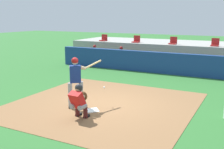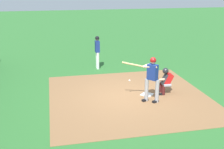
{
  "view_description": "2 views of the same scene",
  "coord_description": "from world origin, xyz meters",
  "px_view_note": "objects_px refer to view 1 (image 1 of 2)",
  "views": [
    {
      "loc": [
        4.74,
        -8.42,
        3.18
      ],
      "look_at": [
        0.0,
        0.7,
        1.0
      ],
      "focal_mm": 43.95,
      "sensor_mm": 36.0,
      "label": 1
    },
    {
      "loc": [
        -10.52,
        2.97,
        4.46
      ],
      "look_at": [
        0.0,
        0.7,
        1.0
      ],
      "focal_mm": 45.78,
      "sensor_mm": 36.0,
      "label": 2
    }
  ],
  "objects_px": {
    "stadium_seat_0": "(104,39)",
    "stadium_seat_2": "(173,42)",
    "home_plate": "(92,110)",
    "dugout_player_0": "(94,54)",
    "stadium_seat_1": "(136,41)",
    "stadium_seat_3": "(215,44)",
    "catcher_crouched": "(79,100)",
    "batter_at_plate": "(76,79)",
    "dugout_player_1": "(120,56)"
  },
  "relations": [
    {
      "from": "catcher_crouched",
      "to": "stadium_seat_0",
      "type": "xyz_separation_m",
      "value": [
        -5.2,
        10.93,
        0.93
      ]
    },
    {
      "from": "stadium_seat_0",
      "to": "dugout_player_1",
      "type": "bearing_deg",
      "value": -40.87
    },
    {
      "from": "home_plate",
      "to": "batter_at_plate",
      "type": "xyz_separation_m",
      "value": [
        -0.69,
        0.1,
        1.01
      ]
    },
    {
      "from": "stadium_seat_0",
      "to": "stadium_seat_2",
      "type": "bearing_deg",
      "value": 0.0
    },
    {
      "from": "stadium_seat_2",
      "to": "catcher_crouched",
      "type": "bearing_deg",
      "value": -89.98
    },
    {
      "from": "catcher_crouched",
      "to": "home_plate",
      "type": "bearing_deg",
      "value": 90.26
    },
    {
      "from": "catcher_crouched",
      "to": "dugout_player_1",
      "type": "distance_m",
      "value": 9.34
    },
    {
      "from": "dugout_player_0",
      "to": "stadium_seat_2",
      "type": "relative_size",
      "value": 2.71
    },
    {
      "from": "batter_at_plate",
      "to": "dugout_player_0",
      "type": "bearing_deg",
      "value": 117.31
    },
    {
      "from": "home_plate",
      "to": "dugout_player_1",
      "type": "xyz_separation_m",
      "value": [
        -2.85,
        8.14,
        0.65
      ]
    },
    {
      "from": "stadium_seat_1",
      "to": "stadium_seat_3",
      "type": "height_order",
      "value": "same"
    },
    {
      "from": "dugout_player_0",
      "to": "stadium_seat_2",
      "type": "distance_m",
      "value": 5.32
    },
    {
      "from": "dugout_player_0",
      "to": "dugout_player_1",
      "type": "distance_m",
      "value": 2.0
    },
    {
      "from": "home_plate",
      "to": "catcher_crouched",
      "type": "xyz_separation_m",
      "value": [
        0.0,
        -0.75,
        0.58
      ]
    },
    {
      "from": "stadium_seat_1",
      "to": "dugout_player_0",
      "type": "bearing_deg",
      "value": -137.8
    },
    {
      "from": "dugout_player_1",
      "to": "stadium_seat_3",
      "type": "xyz_separation_m",
      "value": [
        5.45,
        2.03,
        0.86
      ]
    },
    {
      "from": "home_plate",
      "to": "dugout_player_0",
      "type": "height_order",
      "value": "dugout_player_0"
    },
    {
      "from": "catcher_crouched",
      "to": "batter_at_plate",
      "type": "bearing_deg",
      "value": 129.16
    },
    {
      "from": "batter_at_plate",
      "to": "dugout_player_0",
      "type": "distance_m",
      "value": 9.07
    },
    {
      "from": "catcher_crouched",
      "to": "stadium_seat_0",
      "type": "bearing_deg",
      "value": 115.45
    },
    {
      "from": "dugout_player_0",
      "to": "stadium_seat_0",
      "type": "relative_size",
      "value": 2.71
    },
    {
      "from": "batter_at_plate",
      "to": "dugout_player_1",
      "type": "height_order",
      "value": "batter_at_plate"
    },
    {
      "from": "batter_at_plate",
      "to": "dugout_player_1",
      "type": "relative_size",
      "value": 1.39
    },
    {
      "from": "catcher_crouched",
      "to": "stadium_seat_0",
      "type": "distance_m",
      "value": 12.14
    },
    {
      "from": "batter_at_plate",
      "to": "stadium_seat_2",
      "type": "xyz_separation_m",
      "value": [
        0.69,
        10.08,
        0.5
      ]
    },
    {
      "from": "home_plate",
      "to": "stadium_seat_0",
      "type": "height_order",
      "value": "stadium_seat_0"
    },
    {
      "from": "batter_at_plate",
      "to": "stadium_seat_1",
      "type": "bearing_deg",
      "value": 100.73
    },
    {
      "from": "stadium_seat_0",
      "to": "dugout_player_0",
      "type": "bearing_deg",
      "value": -80.07
    },
    {
      "from": "batter_at_plate",
      "to": "stadium_seat_2",
      "type": "bearing_deg",
      "value": 86.09
    },
    {
      "from": "dugout_player_1",
      "to": "stadium_seat_2",
      "type": "relative_size",
      "value": 2.71
    },
    {
      "from": "stadium_seat_0",
      "to": "stadium_seat_1",
      "type": "bearing_deg",
      "value": 0.0
    },
    {
      "from": "stadium_seat_2",
      "to": "dugout_player_1",
      "type": "bearing_deg",
      "value": -144.46
    },
    {
      "from": "catcher_crouched",
      "to": "stadium_seat_1",
      "type": "height_order",
      "value": "stadium_seat_1"
    },
    {
      "from": "catcher_crouched",
      "to": "dugout_player_1",
      "type": "xyz_separation_m",
      "value": [
        -2.85,
        8.9,
        0.07
      ]
    },
    {
      "from": "dugout_player_1",
      "to": "stadium_seat_2",
      "type": "xyz_separation_m",
      "value": [
        2.85,
        2.03,
        0.86
      ]
    },
    {
      "from": "home_plate",
      "to": "dugout_player_0",
      "type": "relative_size",
      "value": 0.34
    },
    {
      "from": "batter_at_plate",
      "to": "stadium_seat_1",
      "type": "distance_m",
      "value": 10.28
    },
    {
      "from": "dugout_player_1",
      "to": "stadium_seat_0",
      "type": "bearing_deg",
      "value": 139.13
    },
    {
      "from": "stadium_seat_1",
      "to": "stadium_seat_2",
      "type": "distance_m",
      "value": 2.6
    },
    {
      "from": "stadium_seat_0",
      "to": "stadium_seat_3",
      "type": "distance_m",
      "value": 7.8
    },
    {
      "from": "stadium_seat_2",
      "to": "stadium_seat_3",
      "type": "distance_m",
      "value": 2.6
    },
    {
      "from": "dugout_player_1",
      "to": "stadium_seat_0",
      "type": "relative_size",
      "value": 2.71
    },
    {
      "from": "catcher_crouched",
      "to": "stadium_seat_0",
      "type": "relative_size",
      "value": 3.92
    },
    {
      "from": "batter_at_plate",
      "to": "catcher_crouched",
      "type": "height_order",
      "value": "batter_at_plate"
    },
    {
      "from": "catcher_crouched",
      "to": "dugout_player_0",
      "type": "bearing_deg",
      "value": 118.58
    },
    {
      "from": "dugout_player_0",
      "to": "dugout_player_1",
      "type": "xyz_separation_m",
      "value": [
        2.0,
        0.0,
        0.0
      ]
    },
    {
      "from": "catcher_crouched",
      "to": "stadium_seat_1",
      "type": "distance_m",
      "value": 11.28
    },
    {
      "from": "stadium_seat_2",
      "to": "stadium_seat_3",
      "type": "relative_size",
      "value": 1.0
    },
    {
      "from": "dugout_player_0",
      "to": "stadium_seat_1",
      "type": "bearing_deg",
      "value": 42.2
    },
    {
      "from": "batter_at_plate",
      "to": "catcher_crouched",
      "type": "relative_size",
      "value": 0.96
    }
  ]
}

